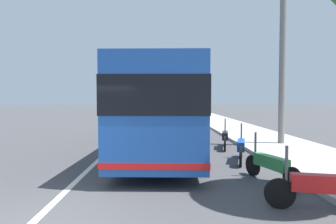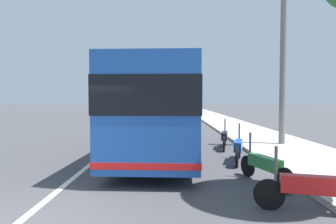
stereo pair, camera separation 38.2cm
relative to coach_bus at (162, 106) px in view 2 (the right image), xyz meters
name	(u,v)px [view 2 (the right image)]	position (x,y,z in m)	size (l,w,h in m)	color
sidewalk_curb	(269,141)	(1.77, -5.25, -1.79)	(110.00, 3.60, 0.14)	#B2ADA3
lane_divider_line	(117,142)	(1.77, 2.30, -1.86)	(110.00, 0.16, 0.01)	silver
coach_bus	(162,106)	(0.00, 0.00, 0.00)	(12.16, 3.07, 3.30)	#1E4C9E
motorcycle_by_tree	(312,189)	(-7.24, -3.01, -1.40)	(0.60, 2.11, 1.25)	black
motorcycle_nearest_curb	(264,166)	(-5.30, -2.73, -1.41)	(2.04, 0.74, 1.24)	black
motorcycle_mid_row	(238,148)	(-2.73, -2.66, -1.39)	(2.13, 0.67, 1.28)	black
motorcycle_far_end	(224,138)	(-0.01, -2.69, -1.40)	(2.05, 0.52, 1.27)	black
car_behind_bus	(121,112)	(19.61, 5.14, -1.14)	(4.20, 1.89, 1.52)	gray
car_ahead_same_lane	(134,109)	(29.27, 4.95, -1.15)	(4.55, 1.96, 1.52)	gray
car_oncoming	(174,109)	(31.23, -0.82, -1.18)	(4.33, 2.05, 1.41)	red
car_side_street	(143,106)	(47.41, 5.22, -1.18)	(4.59, 2.06, 1.47)	silver
utility_pole	(283,73)	(0.57, -5.40, 1.46)	(0.29, 0.29, 6.64)	slate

